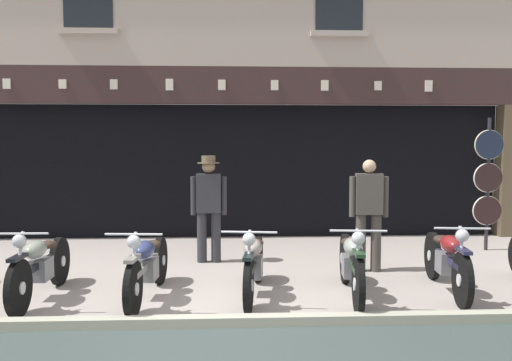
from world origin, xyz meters
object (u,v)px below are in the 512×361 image
tyre_sign_pole (488,179)px  motorcycle_right (447,259)px  motorcycle_center_right (351,262)px  shopkeeper_center (369,210)px  motorcycle_left (40,265)px  advert_board_near (125,145)px  motorcycle_center (254,262)px  motorcycle_center_left (147,265)px  salesman_left (209,203)px

tyre_sign_pole → motorcycle_right: bearing=-124.2°
motorcycle_center_right → tyre_sign_pole: size_ratio=0.87×
motorcycle_center_right → shopkeeper_center: shopkeeper_center is taller
motorcycle_left → advert_board_near: 4.52m
motorcycle_center → shopkeeper_center: 2.15m
motorcycle_left → shopkeeper_center: shopkeeper_center is taller
motorcycle_center_right → shopkeeper_center: bearing=-106.7°
motorcycle_left → motorcycle_center_left: bearing=179.1°
motorcycle_center_left → motorcycle_center_right: size_ratio=1.02×
motorcycle_center_left → salesman_left: (0.66, 1.99, 0.51)m
motorcycle_center_right → advert_board_near: (-3.51, 4.36, 1.38)m
motorcycle_center_left → motorcycle_center: motorcycle_center_left is taller
motorcycle_center_right → advert_board_near: 5.77m
motorcycle_left → advert_board_near: (0.21, 4.29, 1.39)m
motorcycle_center_right → tyre_sign_pole: 4.12m
motorcycle_center_left → shopkeeper_center: shopkeeper_center is taller
motorcycle_center_left → advert_board_near: size_ratio=1.82×
motorcycle_right → salesman_left: 3.59m
motorcycle_center → salesman_left: bearing=-64.5°
tyre_sign_pole → advert_board_near: 6.72m
motorcycle_center → motorcycle_center_right: bearing=-177.6°
motorcycle_left → motorcycle_right: bearing=-178.1°
advert_board_near → shopkeeper_center: bearing=-37.1°
motorcycle_left → motorcycle_center: motorcycle_left is taller
motorcycle_right → shopkeeper_center: 1.43m
motorcycle_center_left → motorcycle_right: bearing=-173.7°
motorcycle_center_left → motorcycle_right: (3.68, 0.11, 0.01)m
motorcycle_center_right → motorcycle_right: motorcycle_right is taller
motorcycle_center_right → motorcycle_left: bearing=4.8°
tyre_sign_pole → motorcycle_center_left: bearing=-153.7°
motorcycle_left → motorcycle_right: size_ratio=0.99×
motorcycle_center_left → salesman_left: bearing=-103.7°
motorcycle_left → salesman_left: (1.93, 1.95, 0.50)m
motorcycle_left → motorcycle_center: bearing=-178.1°
motorcycle_right → motorcycle_center_right: bearing=13.5°
motorcycle_center → advert_board_near: size_ratio=1.75×
shopkeeper_center → tyre_sign_pole: 2.85m
motorcycle_left → tyre_sign_pole: 7.25m
motorcycle_center_left → salesman_left: salesman_left is taller
motorcycle_left → motorcycle_center_right: 3.71m
motorcycle_right → advert_board_near: 6.50m
motorcycle_center_left → motorcycle_right: motorcycle_right is taller
motorcycle_right → salesman_left: bearing=-25.0°
advert_board_near → motorcycle_center_right: bearing=-51.2°
shopkeeper_center → tyre_sign_pole: size_ratio=0.71×
motorcycle_center_left → advert_board_near: 4.68m
salesman_left → motorcycle_center_left: bearing=72.2°
motorcycle_right → motorcycle_center_left: bearing=8.7°
motorcycle_center → salesman_left: size_ratio=1.17×
motorcycle_center_right → tyre_sign_pole: (2.99, 2.72, 0.82)m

